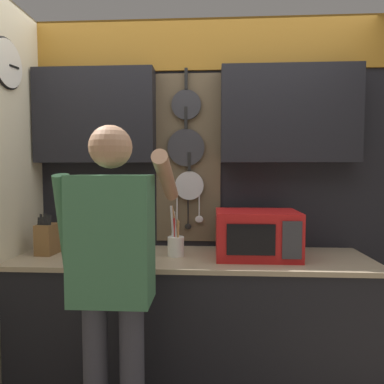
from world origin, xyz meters
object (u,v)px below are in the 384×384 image
at_px(microwave, 257,234).
at_px(knife_block, 47,239).
at_px(utensil_crock, 176,244).
at_px(person, 113,266).

relative_size(microwave, knife_block, 1.89).
bearing_deg(utensil_crock, microwave, -0.27).
xyz_separation_m(microwave, utensil_crock, (-0.52, 0.00, -0.07)).
xyz_separation_m(microwave, person, (-0.76, -0.59, -0.05)).
xyz_separation_m(utensil_crock, person, (-0.24, -0.59, 0.02)).
xyz_separation_m(knife_block, utensil_crock, (0.86, 0.00, -0.02)).
bearing_deg(utensil_crock, knife_block, -179.86).
distance_m(knife_block, utensil_crock, 0.86).
distance_m(utensil_crock, person, 0.64).
bearing_deg(person, knife_block, 136.09).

